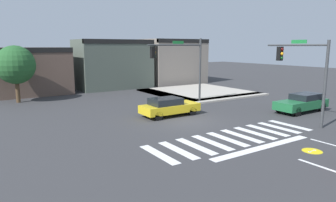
# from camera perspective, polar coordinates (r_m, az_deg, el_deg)

# --- Properties ---
(ground_plane) EXTENTS (120.00, 120.00, 0.00)m
(ground_plane) POSITION_cam_1_polar(r_m,az_deg,el_deg) (20.86, 3.41, -3.78)
(ground_plane) COLOR #353538
(crosswalk_near) EXTENTS (10.37, 3.01, 0.01)m
(crosswalk_near) POSITION_cam_1_polar(r_m,az_deg,el_deg) (17.59, 12.24, -6.64)
(crosswalk_near) COLOR silver
(crosswalk_near) RESTS_ON ground_plane
(bike_detector_marking) EXTENTS (0.95, 0.95, 0.01)m
(bike_detector_marking) POSITION_cam_1_polar(r_m,az_deg,el_deg) (16.61, 25.23, -8.41)
(bike_detector_marking) COLOR yellow
(bike_detector_marking) RESTS_ON ground_plane
(curb_corner_northeast) EXTENTS (10.00, 10.60, 0.15)m
(curb_corner_northeast) POSITION_cam_1_polar(r_m,az_deg,el_deg) (33.27, 5.50, 1.55)
(curb_corner_northeast) COLOR #B2AA9E
(curb_corner_northeast) RESTS_ON ground_plane
(storefront_row) EXTENTS (25.58, 5.99, 5.96)m
(storefront_row) POSITION_cam_1_polar(r_m,az_deg,el_deg) (38.43, -8.95, 6.76)
(storefront_row) COLOR brown
(storefront_row) RESTS_ON ground_plane
(traffic_signal_southeast) EXTENTS (0.32, 4.49, 5.43)m
(traffic_signal_southeast) POSITION_cam_1_polar(r_m,az_deg,el_deg) (21.64, 23.82, 6.02)
(traffic_signal_southeast) COLOR #383A3D
(traffic_signal_southeast) RESTS_ON ground_plane
(traffic_signal_northeast) EXTENTS (5.42, 0.32, 5.71)m
(traffic_signal_northeast) POSITION_cam_1_polar(r_m,az_deg,el_deg) (26.30, 2.38, 7.67)
(traffic_signal_northeast) COLOR #383A3D
(traffic_signal_northeast) RESTS_ON ground_plane
(car_green) EXTENTS (4.67, 1.74, 1.40)m
(car_green) POSITION_cam_1_polar(r_m,az_deg,el_deg) (25.86, 23.70, -0.26)
(car_green) COLOR #1E6638
(car_green) RESTS_ON ground_plane
(car_yellow) EXTENTS (4.31, 1.79, 1.34)m
(car_yellow) POSITION_cam_1_polar(r_m,az_deg,el_deg) (22.30, 0.15, -1.03)
(car_yellow) COLOR gold
(car_yellow) RESTS_ON ground_plane
(roadside_tree) EXTENTS (3.42, 3.42, 5.11)m
(roadside_tree) POSITION_cam_1_polar(r_m,az_deg,el_deg) (30.49, -26.51, 6.01)
(roadside_tree) COLOR #4C3823
(roadside_tree) RESTS_ON ground_plane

